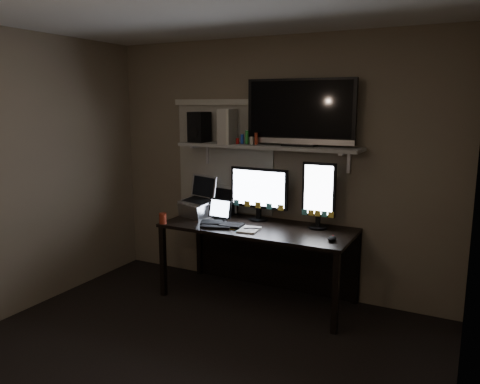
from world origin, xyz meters
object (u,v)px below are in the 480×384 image
Objects in this scene: desk at (263,241)px; laptop at (197,197)px; tv at (301,113)px; game_console at (229,126)px; mouse at (332,239)px; tablet at (221,210)px; monitor_landscape at (259,194)px; cup at (163,218)px; monitor_portrait at (319,195)px; speaker at (199,127)px; keyboard at (222,224)px.

desk is 0.81m from laptop.
desk is 1.77× the size of tv.
game_console reaches higher than desk.
tv reaches higher than desk.
mouse is 0.27× the size of laptop.
tablet is 0.32m from laptop.
monitor_landscape is at bearing 35.42° from tablet.
monitor_landscape is 0.60× the size of tv.
monitor_portrait is at bearing 20.37° from cup.
game_console is at bearing -169.73° from monitor_landscape.
tablet is at bearing -171.24° from monitor_portrait.
desk is 16.88× the size of mouse.
game_console is (-0.93, -0.01, 0.60)m from monitor_portrait.
monitor_portrait is 1.50m from cup.
desk is 7.10× the size of tablet.
cup is at bearing -92.06° from laptop.
speaker reaches higher than desk.
tablet is at bearing -25.42° from speaker.
tablet is 1.21m from tv.
cup is (-1.38, -0.51, -0.26)m from monitor_portrait.
tablet is 0.76× the size of game_console.
laptop is at bearing -173.70° from game_console.
monitor_portrait is 0.98m from tablet.
monitor_landscape is 5.71× the size of mouse.
monitor_landscape is 0.41m from tablet.
keyboard is 1.30× the size of game_console.
cup is (-0.54, -0.20, 0.04)m from keyboard.
desk is at bearing 27.87° from cup.
tv is at bearing 20.83° from tablet.
cup reaches higher than mouse.
speaker is (-0.35, 0.02, -0.02)m from game_console.
tablet is (-0.10, 0.16, 0.10)m from keyboard.
mouse is 1.19m from tv.
laptop is (-0.30, 0.05, 0.09)m from tablet.
game_console is at bearing 172.85° from desk.
monitor_landscape is 0.89m from tv.
mouse is at bearing -15.98° from keyboard.
tv is at bearing 20.71° from desk.
desk is 0.46m from monitor_landscape.
laptop is at bearing 168.75° from mouse.
cup is 1.00m from speaker.
mouse is 1.62m from cup.
laptop is (-1.24, -0.11, -0.11)m from monitor_portrait.
mouse is at bearing -55.84° from monitor_portrait.
monitor_landscape is at bearing 132.71° from desk.
laptop is 1.32× the size of speaker.
tv is (0.40, 0.02, 0.79)m from monitor_landscape.
cup is 0.34× the size of speaker.
keyboard is at bearing -121.18° from monitor_landscape.
cup is at bearing -174.96° from keyboard.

